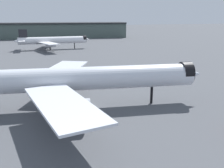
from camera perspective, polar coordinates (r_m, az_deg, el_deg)
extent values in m
plane|color=#4C4F54|center=(57.61, -5.05, -4.95)|extent=(900.00, 900.00, 0.00)
cylinder|color=silver|center=(55.18, -6.91, 1.19)|extent=(50.15, 12.08, 5.02)
cone|color=silver|center=(61.72, 16.92, 2.13)|extent=(6.16, 5.65, 4.92)
cylinder|color=black|center=(61.19, 16.10, 2.44)|extent=(2.96, 5.34, 5.07)
cube|color=silver|center=(68.67, -10.79, 3.26)|extent=(17.09, 23.70, 0.40)
cylinder|color=#B7BAC1|center=(66.39, -9.70, 1.44)|extent=(7.31, 3.73, 2.76)
cube|color=silver|center=(42.11, -10.98, -4.33)|extent=(11.71, 23.51, 0.40)
cylinder|color=#B7BAC1|center=(45.20, -9.32, -5.11)|extent=(7.31, 3.73, 2.76)
cylinder|color=black|center=(59.42, 8.81, -2.39)|extent=(0.60, 0.60, 4.01)
cylinder|color=black|center=(58.87, -9.35, -2.58)|extent=(0.60, 0.60, 4.01)
cylinder|color=black|center=(53.87, -9.25, -4.27)|extent=(0.60, 0.60, 4.01)
cylinder|color=white|center=(156.21, -13.03, 9.49)|extent=(39.30, 5.23, 4.10)
cone|color=white|center=(158.69, -5.86, 9.88)|extent=(4.62, 4.14, 4.02)
cone|color=white|center=(156.16, -20.30, 8.95)|extent=(5.44, 4.05, 3.89)
cylinder|color=black|center=(158.51, -6.16, 9.98)|extent=(1.96, 4.19, 4.14)
cube|color=white|center=(166.90, -14.34, 9.57)|extent=(11.84, 18.72, 0.33)
cylinder|color=#B7BAC1|center=(164.96, -13.94, 9.07)|extent=(5.55, 2.41, 2.25)
cube|color=white|center=(145.28, -13.91, 8.83)|extent=(10.98, 18.69, 0.33)
cylinder|color=#B7BAC1|center=(147.58, -13.56, 8.42)|extent=(5.55, 2.41, 2.25)
cube|color=black|center=(155.73, -19.25, 10.24)|extent=(4.71, 0.55, 6.56)
cube|color=white|center=(160.53, -19.38, 9.32)|extent=(3.73, 7.15, 0.25)
cube|color=white|center=(151.47, -19.51, 9.01)|extent=(3.73, 7.15, 0.25)
cylinder|color=black|center=(157.90, -8.36, 8.42)|extent=(0.49, 0.49, 3.28)
cylinder|color=black|center=(158.61, -13.72, 8.19)|extent=(0.49, 0.49, 3.28)
cylinder|color=black|center=(154.34, -13.62, 8.01)|extent=(0.49, 0.49, 3.28)
cube|color=#475651|center=(234.18, -17.40, 11.14)|extent=(163.47, 35.45, 12.11)
cube|color=#232628|center=(233.89, -17.53, 12.76)|extent=(163.66, 37.42, 1.20)
cube|color=black|center=(87.12, -16.96, 1.73)|extent=(1.71, 3.25, 0.30)
cube|color=#E5B70C|center=(87.90, -17.04, 2.34)|extent=(1.64, 1.33, 1.20)
cube|color=#1E2D38|center=(88.41, -17.07, 2.57)|extent=(1.35, 0.13, 0.60)
cube|color=#E5B70C|center=(86.43, -16.96, 2.04)|extent=(1.66, 1.97, 0.90)
cylinder|color=black|center=(88.21, -17.52, 1.75)|extent=(0.30, 0.71, 0.70)
cylinder|color=black|center=(88.29, -16.48, 1.84)|extent=(0.30, 0.71, 0.70)
cylinder|color=black|center=(86.03, -17.43, 1.43)|extent=(0.30, 0.71, 0.70)
cylinder|color=black|center=(86.11, -16.37, 1.52)|extent=(0.30, 0.71, 0.70)
cone|color=#F2600C|center=(81.92, -20.72, 0.41)|extent=(0.44, 0.44, 0.55)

